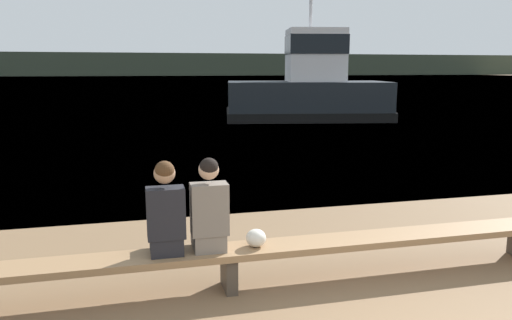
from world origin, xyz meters
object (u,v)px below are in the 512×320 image
bench_main (229,255)px  person_right (209,211)px  person_left (166,214)px  shopping_bag (256,238)px  tugboat_red (309,91)px

bench_main → person_right: size_ratio=8.11×
person_left → shopping_bag: 0.97m
bench_main → tugboat_red: size_ratio=1.01×
bench_main → person_left: person_left is taller
bench_main → person_left: size_ratio=8.21×
shopping_bag → tugboat_red: bearing=68.3°
person_left → tugboat_red: 18.16m
person_left → tugboat_red: size_ratio=0.12×
bench_main → person_left: bearing=179.3°
bench_main → tugboat_red: bearing=67.4°
person_right → bench_main: bearing=-2.4°
person_right → tugboat_red: size_ratio=0.13×
shopping_bag → person_left: bearing=179.2°
person_right → tugboat_red: tugboat_red is taller
person_left → person_right: person_right is taller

